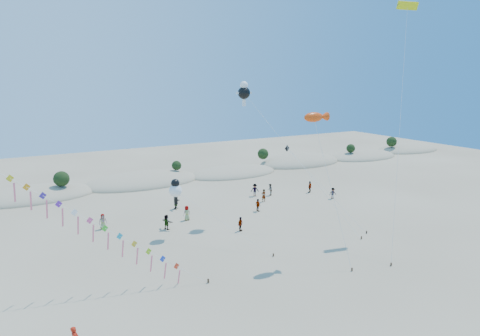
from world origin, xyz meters
name	(u,v)px	position (x,y,z in m)	size (l,w,h in m)	color
ground	(330,334)	(0.00, 0.00, 0.00)	(160.00, 160.00, 0.00)	gray
dune_ridge	(149,182)	(1.06, 45.14, 0.11)	(145.30, 11.49, 5.57)	gray
fish_kite	(316,117)	(6.95, 10.70, 12.94)	(2.55, 5.31, 13.43)	#3F2D1E
cartoon_kite_low	(176,189)	(-2.86, 20.92, 5.13)	(6.87, 10.00, 6.23)	#3F2D1E
cartoon_kite_high	(244,92)	(6.51, 23.08, 14.93)	(8.24, 13.08, 16.13)	#3F2D1E
parafoil_kite	(407,10)	(20.68, 13.24, 23.49)	(10.74, 8.99, 24.37)	#3F2D1E
dark_kite	(310,172)	(13.36, 19.31, 5.48)	(3.33, 11.29, 8.39)	#3F2D1E
beachgoers	(230,202)	(6.34, 26.40, 0.86)	(31.43, 12.02, 1.80)	slate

